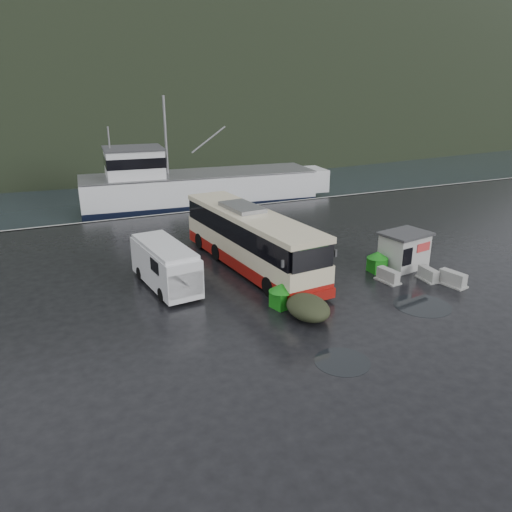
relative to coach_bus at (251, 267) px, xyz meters
name	(u,v)px	position (x,y,z in m)	size (l,w,h in m)	color
ground	(284,294)	(0.03, -4.66, 0.00)	(160.00, 160.00, 0.00)	black
harbor_water	(81,129)	(0.03, 105.34, 0.00)	(300.00, 180.00, 0.02)	black
quay_edge	(184,212)	(0.03, 15.34, 0.00)	(160.00, 0.60, 1.50)	#999993
headland	(73,105)	(10.03, 245.34, 0.00)	(780.00, 540.00, 570.00)	black
coach_bus	(251,267)	(0.00, 0.00, 0.00)	(3.35, 13.63, 3.86)	beige
white_van	(166,286)	(-5.76, -0.95, 0.00)	(2.15, 6.24, 2.61)	silver
waste_bin_left	(281,307)	(-0.92, -6.18, 0.00)	(0.97, 0.97, 1.35)	#167D16
waste_bin_right	(376,272)	(6.86, -3.95, 0.00)	(0.96, 0.96, 1.33)	#167D16
dome_tent	(308,317)	(-0.24, -7.79, 0.00)	(2.00, 2.80, 1.10)	#2B311D
ticket_kiosk	(402,267)	(8.87, -3.98, 0.00)	(2.97, 2.25, 2.32)	#B7B7B2
jersey_barrier_a	(452,285)	(9.55, -7.54, 0.00)	(0.84, 1.68, 0.84)	#999993
jersey_barrier_b	(387,282)	(6.47, -5.56, 0.00)	(0.78, 1.55, 0.78)	#999993
jersey_barrier_c	(427,280)	(8.83, -6.32, 0.00)	(0.75, 1.50, 0.75)	#999993
fishing_trawler	(200,193)	(3.95, 22.77, 0.00)	(28.71, 6.27, 11.49)	silver
puddles	(350,282)	(4.37, -4.78, 0.01)	(12.54, 15.27, 0.01)	black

